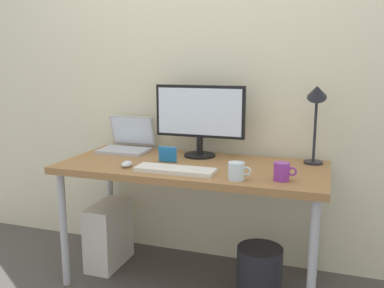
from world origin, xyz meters
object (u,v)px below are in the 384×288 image
Objects in this scene: monitor at (200,116)px; wastebasket at (259,272)px; laptop at (128,142)px; photo_frame at (168,154)px; computer_tower at (109,234)px; desk at (192,174)px; coffee_mug at (282,172)px; mouse at (127,164)px; keyboard at (175,170)px; glass_cup at (237,171)px; desk_lamp at (316,105)px.

monitor is 0.99m from wastebasket.
photo_frame is at bearing -30.74° from laptop.
laptop reaches higher than computer_tower.
desk is 13.36× the size of coffee_mug.
keyboard is at bearing -3.27° from mouse.
coffee_mug is at bearing 15.17° from glass_cup.
desk is at bearing 161.35° from coffee_mug.
computer_tower is (-1.27, -0.18, -0.88)m from desk_lamp.
monitor is at bearing 145.07° from coffee_mug.
mouse is at bearing -39.30° from computer_tower.
laptop is 0.73× the size of keyboard.
desk_lamp is (0.67, 0.21, 0.41)m from desk.
monitor is 4.94× the size of coffee_mug.
monitor reaches higher than computer_tower.
coffee_mug is (0.54, -0.18, 0.11)m from desk.
monitor reaches higher than laptop.
mouse is (-0.31, -0.39, -0.24)m from monitor.
desk is 3.51× the size of keyboard.
mouse is at bearing -169.78° from wastebasket.
glass_cup is at bearing -28.74° from laptop.
mouse reaches higher than desk.
glass_cup is at bearing -53.04° from monitor.
monitor is at bearing 16.87° from computer_tower.
keyboard is at bearing -161.34° from wastebasket.
coffee_mug is (0.57, 0.02, 0.03)m from keyboard.
computer_tower is (-1.13, 0.21, -0.58)m from coffee_mug.
photo_frame reaches higher than wastebasket.
photo_frame reaches higher than glass_cup.
wastebasket is (0.95, -0.27, -0.65)m from laptop.
laptop is at bearing 149.26° from photo_frame.
monitor reaches higher than desk.
monitor is 0.47m from keyboard.
mouse is 0.26m from photo_frame.
laptop is (-0.53, 0.23, 0.12)m from desk.
desk is 0.41m from glass_cup.
photo_frame is at bearing 121.62° from keyboard.
monitor is at bearing 56.80° from photo_frame.
monitor is 5.20× the size of photo_frame.
computer_tower is (-0.59, 0.03, -0.47)m from desk.
photo_frame is (-0.83, -0.21, -0.30)m from desk_lamp.
keyboard reaches higher than computer_tower.
coffee_mug is 0.67m from wastebasket.
laptop reaches higher than photo_frame.
desk reaches higher than computer_tower.
wastebasket is at bearing -15.93° from laptop.
keyboard reaches higher than desk.
monitor is at bearing -2.13° from laptop.
wastebasket is (0.57, -0.05, -0.64)m from photo_frame.
photo_frame is (-0.47, 0.24, 0.00)m from glass_cup.
desk_lamp is 1.11× the size of keyboard.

